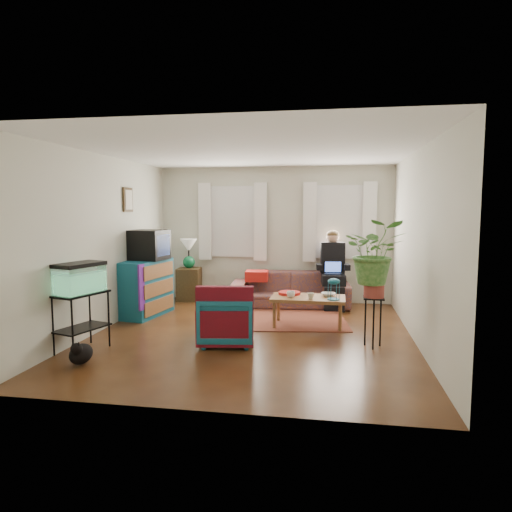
% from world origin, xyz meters
% --- Properties ---
extents(floor, '(4.50, 5.00, 0.01)m').
position_xyz_m(floor, '(0.00, 0.00, 0.00)').
color(floor, '#4F2B14').
rests_on(floor, ground).
extents(ceiling, '(4.50, 5.00, 0.01)m').
position_xyz_m(ceiling, '(0.00, 0.00, 2.60)').
color(ceiling, white).
rests_on(ceiling, wall_back).
extents(wall_back, '(4.50, 0.01, 2.60)m').
position_xyz_m(wall_back, '(0.00, 2.50, 1.30)').
color(wall_back, silver).
rests_on(wall_back, floor).
extents(wall_front, '(4.50, 0.01, 2.60)m').
position_xyz_m(wall_front, '(0.00, -2.50, 1.30)').
color(wall_front, silver).
rests_on(wall_front, floor).
extents(wall_left, '(0.01, 5.00, 2.60)m').
position_xyz_m(wall_left, '(-2.25, 0.00, 1.30)').
color(wall_left, silver).
rests_on(wall_left, floor).
extents(wall_right, '(0.01, 5.00, 2.60)m').
position_xyz_m(wall_right, '(2.25, 0.00, 1.30)').
color(wall_right, silver).
rests_on(wall_right, floor).
extents(window_left, '(1.08, 0.04, 1.38)m').
position_xyz_m(window_left, '(-0.80, 2.48, 1.55)').
color(window_left, white).
rests_on(window_left, wall_back).
extents(window_right, '(1.08, 0.04, 1.38)m').
position_xyz_m(window_right, '(1.25, 2.48, 1.55)').
color(window_right, white).
rests_on(window_right, wall_back).
extents(curtains_left, '(1.36, 0.06, 1.50)m').
position_xyz_m(curtains_left, '(-0.80, 2.40, 1.55)').
color(curtains_left, white).
rests_on(curtains_left, wall_back).
extents(curtains_right, '(1.36, 0.06, 1.50)m').
position_xyz_m(curtains_right, '(1.25, 2.40, 1.55)').
color(curtains_right, white).
rests_on(curtains_right, wall_back).
extents(picture_frame, '(0.04, 0.32, 0.40)m').
position_xyz_m(picture_frame, '(-2.21, 0.85, 1.95)').
color(picture_frame, '#3D2616').
rests_on(picture_frame, wall_left).
extents(area_rug, '(2.19, 1.85, 0.01)m').
position_xyz_m(area_rug, '(0.35, 1.02, 0.01)').
color(area_rug, maroon).
rests_on(area_rug, floor).
extents(sofa, '(2.22, 1.03, 0.84)m').
position_xyz_m(sofa, '(0.37, 2.05, 0.42)').
color(sofa, brown).
rests_on(sofa, floor).
extents(seated_person, '(0.59, 0.71, 1.29)m').
position_xyz_m(seated_person, '(1.14, 2.11, 0.64)').
color(seated_person, black).
rests_on(seated_person, sofa).
extents(side_table, '(0.47, 0.47, 0.64)m').
position_xyz_m(side_table, '(-1.65, 2.27, 0.32)').
color(side_table, '#3A2415').
rests_on(side_table, floor).
extents(table_lamp, '(0.36, 0.36, 0.58)m').
position_xyz_m(table_lamp, '(-1.65, 2.27, 0.91)').
color(table_lamp, white).
rests_on(table_lamp, side_table).
extents(dresser, '(0.68, 1.12, 0.94)m').
position_xyz_m(dresser, '(-1.99, 0.91, 0.47)').
color(dresser, '#136F75').
rests_on(dresser, floor).
extents(crt_tv, '(0.65, 0.61, 0.50)m').
position_xyz_m(crt_tv, '(-1.95, 1.01, 1.19)').
color(crt_tv, black).
rests_on(crt_tv, dresser).
extents(aquarium_stand, '(0.56, 0.75, 0.75)m').
position_xyz_m(aquarium_stand, '(-2.00, -1.07, 0.37)').
color(aquarium_stand, black).
rests_on(aquarium_stand, floor).
extents(aquarium, '(0.50, 0.68, 0.39)m').
position_xyz_m(aquarium, '(-2.00, -1.07, 0.95)').
color(aquarium, '#7FD899').
rests_on(aquarium, aquarium_stand).
extents(black_cat, '(0.30, 0.40, 0.30)m').
position_xyz_m(black_cat, '(-1.74, -1.54, 0.15)').
color(black_cat, black).
rests_on(black_cat, floor).
extents(armchair, '(0.81, 0.77, 0.73)m').
position_xyz_m(armchair, '(-0.26, -0.44, 0.37)').
color(armchair, '#106261').
rests_on(armchair, floor).
extents(serape_throw, '(0.75, 0.28, 0.60)m').
position_xyz_m(serape_throw, '(-0.22, -0.72, 0.52)').
color(serape_throw, '#9E0A0A').
rests_on(serape_throw, armchair).
extents(coffee_table, '(1.13, 0.63, 0.46)m').
position_xyz_m(coffee_table, '(0.77, 0.62, 0.23)').
color(coffee_table, brown).
rests_on(coffee_table, floor).
extents(cup_a, '(0.13, 0.13, 0.10)m').
position_xyz_m(cup_a, '(0.52, 0.52, 0.51)').
color(cup_a, white).
rests_on(cup_a, coffee_table).
extents(cup_b, '(0.10, 0.10, 0.10)m').
position_xyz_m(cup_b, '(0.82, 0.43, 0.51)').
color(cup_b, beige).
rests_on(cup_b, coffee_table).
extents(bowl, '(0.22, 0.22, 0.05)m').
position_xyz_m(bowl, '(1.08, 0.71, 0.49)').
color(bowl, white).
rests_on(bowl, coffee_table).
extents(snack_tray, '(0.35, 0.35, 0.04)m').
position_xyz_m(snack_tray, '(0.47, 0.77, 0.48)').
color(snack_tray, '#B21414').
rests_on(snack_tray, coffee_table).
extents(birdcage, '(0.19, 0.19, 0.33)m').
position_xyz_m(birdcage, '(1.16, 0.46, 0.63)').
color(birdcage, '#115B6B').
rests_on(birdcage, coffee_table).
extents(plant_stand, '(0.29, 0.29, 0.66)m').
position_xyz_m(plant_stand, '(1.66, -0.30, 0.33)').
color(plant_stand, black).
rests_on(plant_stand, floor).
extents(potted_plant, '(0.78, 0.68, 0.84)m').
position_xyz_m(potted_plant, '(1.66, -0.30, 1.12)').
color(potted_plant, '#599947').
rests_on(potted_plant, plant_stand).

